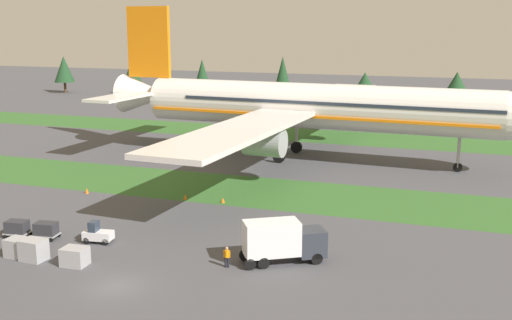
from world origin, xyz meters
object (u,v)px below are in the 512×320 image
Objects in this scene: uld_container_1 at (19,248)px; taxiway_marker_2 at (185,197)px; airliner at (304,105)px; catering_truck at (282,240)px; taxiway_marker_1 at (87,191)px; uld_container_0 at (34,250)px; uld_container_2 at (75,257)px; cargo_dolly_lead at (46,229)px; cargo_dolly_second at (17,227)px; baggage_tug at (97,234)px; ground_crew_marshaller at (227,256)px; taxiway_marker_0 at (223,200)px.

uld_container_1 reaches higher than taxiway_marker_2.
airliner is 10.48× the size of catering_truck.
uld_container_0 is at bearing -67.55° from taxiway_marker_1.
catering_truck is 16.96m from uld_container_2.
uld_container_2 reaches higher than taxiway_marker_2.
cargo_dolly_lead is 1.20× the size of uld_container_2.
cargo_dolly_second is at bearing -79.60° from taxiway_marker_1.
uld_container_0 is at bearing -33.70° from baggage_tug.
uld_container_1 is (0.63, -4.46, -0.13)m from cargo_dolly_lead.
taxiway_marker_1 is (-23.79, 15.57, -0.62)m from ground_crew_marshaller.
catering_truck is at bearing 22.38° from ground_crew_marshaller.
uld_container_1 is (-4.34, -5.18, -0.02)m from baggage_tug.
taxiway_marker_1 is at bearing 108.14° from uld_container_1.
taxiway_marker_1 reaches higher than taxiway_marker_2.
cargo_dolly_second is 21.61m from taxiway_marker_0.
uld_container_0 is 22.69m from taxiway_marker_0.
catering_truck is 11.92× the size of taxiway_marker_2.
uld_container_0 is (-19.66, -6.37, -1.07)m from catering_truck.
cargo_dolly_second is (-2.87, -0.42, 0.00)m from cargo_dolly_lead.
baggage_tug reaches higher than taxiway_marker_2.
airliner reaches higher than uld_container_2.
cargo_dolly_lead is 18.16m from ground_crew_marshaller.
baggage_tug is at bearing 90.00° from cargo_dolly_lead.
airliner reaches higher than catering_truck.
airliner is 45.26m from cargo_dolly_second.
taxiway_marker_2 is at bearing 114.53° from ground_crew_marshaller.
cargo_dolly_second is 18.92m from taxiway_marker_2.
airliner is 37.33× the size of uld_container_1.
baggage_tug reaches higher than ground_crew_marshaller.
baggage_tug is at bearing -94.73° from taxiway_marker_2.
uld_container_1 is 5.68m from uld_container_2.
catering_truck reaches higher than taxiway_marker_1.
catering_truck is at bearing 86.41° from cargo_dolly_second.
taxiway_marker_1 is at bearing -173.07° from taxiway_marker_2.
airliner is at bearing 161.05° from catering_truck.
cargo_dolly_lead is 1.20× the size of uld_container_1.
uld_container_1 is at bearing -48.26° from baggage_tug.
airliner is at bearing 81.68° from uld_container_2.
uld_container_2 is 3.11× the size of taxiway_marker_1.
cargo_dolly_lead is at bearing -14.48° from airliner.
baggage_tug is 4.95× the size of taxiway_marker_0.
cargo_dolly_lead is 4.01× the size of taxiway_marker_2.
ground_crew_marshaller reaches higher than cargo_dolly_lead.
uld_container_2 is (-11.84, -3.71, -0.19)m from ground_crew_marshaller.
cargo_dolly_lead and cargo_dolly_second have the same top height.
cargo_dolly_second is 4.29× the size of taxiway_marker_0.
ground_crew_marshaller is at bearing 13.74° from uld_container_0.
uld_container_1 is 3.11× the size of taxiway_marker_1.
uld_container_0 is at bearing 42.33° from cargo_dolly_second.
airliner is 26.23m from taxiway_marker_0.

